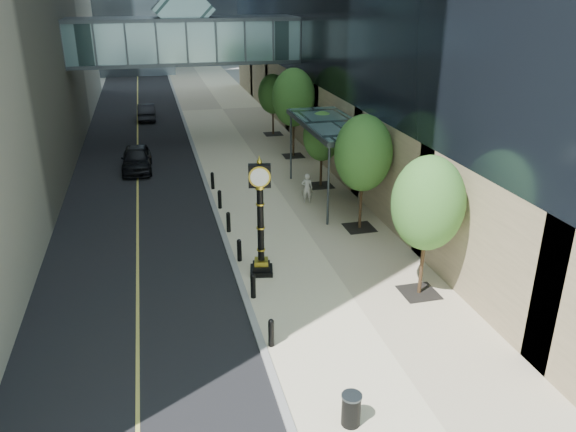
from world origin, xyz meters
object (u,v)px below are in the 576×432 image
object	(u,v)px
street_clock	(261,226)
car_far	(147,112)
car_near	(137,159)
pedestrian	(307,188)
trash_bin	(351,410)

from	to	relation	value
street_clock	car_far	xyz separation A→B (m)	(-4.13, 31.08, -1.46)
street_clock	car_near	size ratio (longest dim) A/B	1.07
pedestrian	car_far	distance (m)	25.04
trash_bin	car_near	world-z (taller)	car_near
trash_bin	car_near	xyz separation A→B (m)	(-5.60, 24.91, 0.29)
trash_bin	pedestrian	xyz separation A→B (m)	(3.42, 16.50, 0.39)
trash_bin	car_far	bearing A→B (deg)	96.75
street_clock	pedestrian	bearing A→B (deg)	72.50
pedestrian	street_clock	bearing A→B (deg)	80.29
street_clock	trash_bin	distance (m)	9.26
car_far	pedestrian	bearing A→B (deg)	110.51
trash_bin	car_near	distance (m)	25.53
trash_bin	car_near	bearing A→B (deg)	102.67
street_clock	trash_bin	world-z (taller)	street_clock
pedestrian	car_far	xyz separation A→B (m)	(-8.18, 23.67, -0.17)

